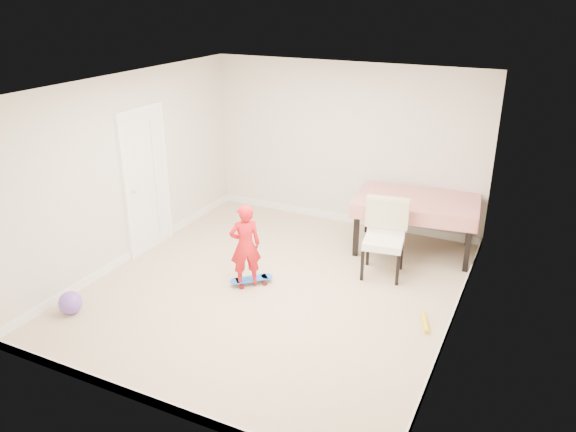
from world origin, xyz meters
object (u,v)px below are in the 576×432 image
at_px(dining_chair, 384,240).
at_px(balloon, 70,303).
at_px(skateboard, 252,281).
at_px(dining_table, 415,225).
at_px(child, 245,248).

relative_size(dining_chair, balloon, 3.71).
bearing_deg(skateboard, dining_table, 6.44).
bearing_deg(dining_chair, dining_table, 69.73).
height_order(dining_table, balloon, dining_table).
distance_m(dining_table, balloon, 4.79).
height_order(child, balloon, child).
xyz_separation_m(dining_chair, balloon, (-3.06, -2.56, -0.38)).
bearing_deg(dining_table, balloon, -140.04).
bearing_deg(dining_chair, child, -153.36).
height_order(dining_table, child, child).
relative_size(skateboard, balloon, 2.04).
height_order(skateboard, balloon, balloon).
height_order(dining_chair, skateboard, dining_chair).
bearing_deg(skateboard, dining_chair, -8.90).
height_order(dining_chair, child, child).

